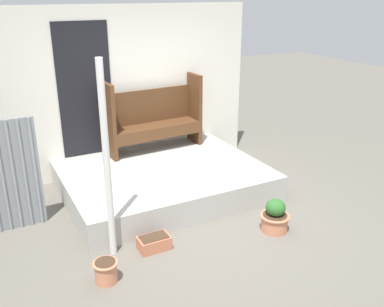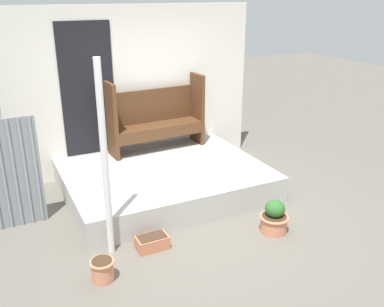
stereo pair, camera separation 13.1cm
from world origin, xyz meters
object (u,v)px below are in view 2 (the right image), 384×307
Objects in this scene: bench at (156,115)px; planter_box_rect at (152,242)px; support_post at (105,163)px; flower_pot_left at (102,269)px; flower_pot_middle at (274,218)px.

bench is 2.48m from planter_box_rect.
support_post reaches higher than flower_pot_left.
support_post is 1.12m from planter_box_rect.
flower_pot_left reaches higher than planter_box_rect.
support_post reaches higher than bench.
planter_box_rect is at bearing 168.01° from flower_pot_middle.
bench is 3.03m from flower_pot_left.
support_post is 2.17m from flower_pot_middle.
flower_pot_left is 2.14m from flower_pot_middle.
bench reaches higher than flower_pot_middle.
planter_box_rect is at bearing -17.12° from support_post.
support_post is at bearing 64.03° from flower_pot_left.
flower_pot_middle is at bearing -80.01° from bench.
flower_pot_left is (-1.59, -2.46, -0.80)m from bench.
planter_box_rect is at bearing 25.77° from flower_pot_left.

